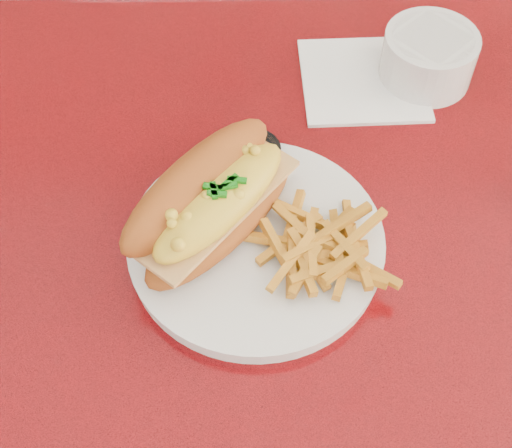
{
  "coord_description": "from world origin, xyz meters",
  "views": [
    {
      "loc": [
        -0.2,
        -0.35,
        1.32
      ],
      "look_at": [
        -0.19,
        0.02,
        0.81
      ],
      "focal_mm": 50.0,
      "sensor_mm": 36.0,
      "label": 1
    }
  ],
  "objects_px": {
    "mac_hoagie": "(212,201)",
    "gravy_ramekin": "(429,56)",
    "fork": "(310,253)",
    "booth_bench_far": "(339,62)",
    "dinner_plate": "(256,243)",
    "diner_table": "(428,340)",
    "sauce_cup_left": "(253,157)"
  },
  "relations": [
    {
      "from": "mac_hoagie",
      "to": "gravy_ramekin",
      "type": "bearing_deg",
      "value": -7.67
    },
    {
      "from": "gravy_ramekin",
      "to": "fork",
      "type": "bearing_deg",
      "value": -120.22
    },
    {
      "from": "booth_bench_far",
      "to": "gravy_ramekin",
      "type": "xyz_separation_m",
      "value": [
        0.0,
        -0.57,
        0.51
      ]
    },
    {
      "from": "booth_bench_far",
      "to": "dinner_plate",
      "type": "distance_m",
      "value": 0.95
    },
    {
      "from": "diner_table",
      "to": "mac_hoagie",
      "type": "distance_m",
      "value": 0.31
    },
    {
      "from": "dinner_plate",
      "to": "sauce_cup_left",
      "type": "distance_m",
      "value": 0.1
    },
    {
      "from": "dinner_plate",
      "to": "sauce_cup_left",
      "type": "xyz_separation_m",
      "value": [
        -0.0,
        0.1,
        0.01
      ]
    },
    {
      "from": "diner_table",
      "to": "fork",
      "type": "relative_size",
      "value": 8.66
    },
    {
      "from": "dinner_plate",
      "to": "mac_hoagie",
      "type": "distance_m",
      "value": 0.06
    },
    {
      "from": "sauce_cup_left",
      "to": "diner_table",
      "type": "bearing_deg",
      "value": -31.37
    },
    {
      "from": "booth_bench_far",
      "to": "fork",
      "type": "height_order",
      "value": "booth_bench_far"
    },
    {
      "from": "dinner_plate",
      "to": "sauce_cup_left",
      "type": "bearing_deg",
      "value": 90.78
    },
    {
      "from": "mac_hoagie",
      "to": "sauce_cup_left",
      "type": "distance_m",
      "value": 0.1
    },
    {
      "from": "dinner_plate",
      "to": "fork",
      "type": "relative_size",
      "value": 2.06
    },
    {
      "from": "booth_bench_far",
      "to": "diner_table",
      "type": "bearing_deg",
      "value": -90.0
    },
    {
      "from": "gravy_ramekin",
      "to": "sauce_cup_left",
      "type": "height_order",
      "value": "gravy_ramekin"
    },
    {
      "from": "diner_table",
      "to": "gravy_ramekin",
      "type": "distance_m",
      "value": 0.31
    },
    {
      "from": "dinner_plate",
      "to": "fork",
      "type": "xyz_separation_m",
      "value": [
        0.05,
        -0.02,
        0.01
      ]
    },
    {
      "from": "mac_hoagie",
      "to": "sauce_cup_left",
      "type": "height_order",
      "value": "mac_hoagie"
    },
    {
      "from": "booth_bench_far",
      "to": "gravy_ramekin",
      "type": "height_order",
      "value": "booth_bench_far"
    },
    {
      "from": "mac_hoagie",
      "to": "fork",
      "type": "bearing_deg",
      "value": -71.22
    },
    {
      "from": "sauce_cup_left",
      "to": "fork",
      "type": "bearing_deg",
      "value": -66.76
    },
    {
      "from": "dinner_plate",
      "to": "sauce_cup_left",
      "type": "relative_size",
      "value": 4.53
    },
    {
      "from": "diner_table",
      "to": "dinner_plate",
      "type": "distance_m",
      "value": 0.26
    },
    {
      "from": "booth_bench_far",
      "to": "sauce_cup_left",
      "type": "bearing_deg",
      "value": -105.43
    },
    {
      "from": "sauce_cup_left",
      "to": "dinner_plate",
      "type": "bearing_deg",
      "value": -89.22
    },
    {
      "from": "mac_hoagie",
      "to": "gravy_ramekin",
      "type": "relative_size",
      "value": 1.55
    },
    {
      "from": "mac_hoagie",
      "to": "diner_table",
      "type": "bearing_deg",
      "value": -58.69
    },
    {
      "from": "dinner_plate",
      "to": "fork",
      "type": "height_order",
      "value": "same"
    },
    {
      "from": "diner_table",
      "to": "fork",
      "type": "height_order",
      "value": "fork"
    },
    {
      "from": "booth_bench_far",
      "to": "mac_hoagie",
      "type": "bearing_deg",
      "value": -106.43
    },
    {
      "from": "booth_bench_far",
      "to": "sauce_cup_left",
      "type": "xyz_separation_m",
      "value": [
        -0.19,
        -0.69,
        0.5
      ]
    }
  ]
}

